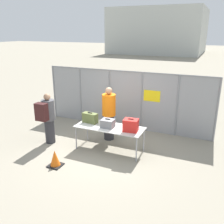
{
  "coord_description": "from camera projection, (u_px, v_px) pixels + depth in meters",
  "views": [
    {
      "loc": [
        3.19,
        -6.34,
        3.6
      ],
      "look_at": [
        0.08,
        0.71,
        1.05
      ],
      "focal_mm": 40.0,
      "sensor_mm": 36.0,
      "label": 1
    }
  ],
  "objects": [
    {
      "name": "traveler_hooded",
      "position": [
        47.0,
        117.0,
        8.05
      ],
      "size": [
        0.42,
        0.65,
        1.68
      ],
      "rotation": [
        0.0,
        0.0,
        0.11
      ],
      "color": "#2D2D33",
      "rests_on": "ground_plane"
    },
    {
      "name": "suitcase_red",
      "position": [
        131.0,
        125.0,
        7.25
      ],
      "size": [
        0.45,
        0.37,
        0.38
      ],
      "color": "red",
      "rests_on": "inspection_table"
    },
    {
      "name": "traffic_cone",
      "position": [
        55.0,
        159.0,
        6.87
      ],
      "size": [
        0.37,
        0.37,
        0.46
      ],
      "color": "black",
      "rests_on": "ground_plane"
    },
    {
      "name": "distant_hangar",
      "position": [
        160.0,
        31.0,
        40.62
      ],
      "size": [
        13.89,
        12.7,
        6.79
      ],
      "color": "#B2B7B2",
      "rests_on": "ground_plane"
    },
    {
      "name": "utility_trailer",
      "position": [
        159.0,
        107.0,
        10.73
      ],
      "size": [
        3.9,
        2.34,
        0.7
      ],
      "color": "#4C6B47",
      "rests_on": "ground_plane"
    },
    {
      "name": "security_worker_near",
      "position": [
        109.0,
        113.0,
        8.36
      ],
      "size": [
        0.45,
        0.45,
        1.82
      ],
      "rotation": [
        0.0,
        0.0,
        2.92
      ],
      "color": "#2D2D33",
      "rests_on": "ground_plane"
    },
    {
      "name": "inspection_table",
      "position": [
        110.0,
        128.0,
        7.62
      ],
      "size": [
        2.1,
        0.84,
        0.78
      ],
      "color": "#B2B2AD",
      "rests_on": "ground_plane"
    },
    {
      "name": "ground_plane",
      "position": [
        101.0,
        150.0,
        7.86
      ],
      "size": [
        120.0,
        120.0,
        0.0
      ],
      "primitive_type": "plane",
      "color": "gray"
    },
    {
      "name": "suitcase_olive",
      "position": [
        90.0,
        118.0,
        7.91
      ],
      "size": [
        0.51,
        0.27,
        0.34
      ],
      "color": "#566033",
      "rests_on": "inspection_table"
    },
    {
      "name": "suitcase_grey",
      "position": [
        108.0,
        123.0,
        7.54
      ],
      "size": [
        0.39,
        0.32,
        0.27
      ],
      "color": "slate",
      "rests_on": "inspection_table"
    },
    {
      "name": "fence_section",
      "position": [
        125.0,
        99.0,
        9.32
      ],
      "size": [
        6.48,
        0.07,
        2.19
      ],
      "color": "gray",
      "rests_on": "ground_plane"
    }
  ]
}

